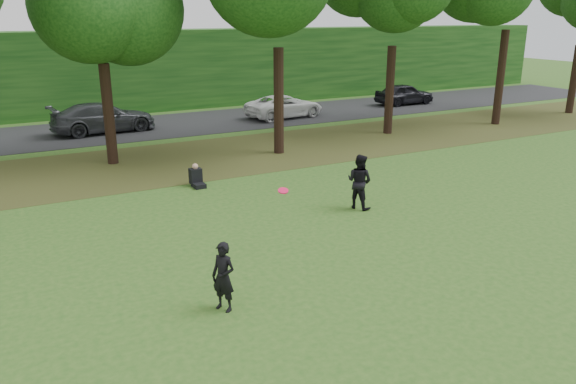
% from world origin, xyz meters
% --- Properties ---
extents(ground, '(120.00, 120.00, 0.00)m').
position_xyz_m(ground, '(0.00, 0.00, 0.00)').
color(ground, '#28531A').
rests_on(ground, ground).
extents(leaf_litter, '(60.00, 7.00, 0.01)m').
position_xyz_m(leaf_litter, '(0.00, 13.00, 0.01)').
color(leaf_litter, '#413217').
rests_on(leaf_litter, ground).
extents(street, '(70.00, 7.00, 0.02)m').
position_xyz_m(street, '(0.00, 21.00, 0.01)').
color(street, black).
rests_on(street, ground).
extents(far_hedge, '(70.00, 3.00, 5.00)m').
position_xyz_m(far_hedge, '(0.00, 27.00, 2.50)').
color(far_hedge, '#113C11').
rests_on(far_hedge, ground).
extents(player_left, '(0.60, 0.66, 1.52)m').
position_xyz_m(player_left, '(-3.38, 0.33, 0.76)').
color(player_left, black).
rests_on(player_left, ground).
extents(player_right, '(0.97, 1.07, 1.78)m').
position_xyz_m(player_right, '(2.89, 4.42, 0.89)').
color(player_right, black).
rests_on(player_right, ground).
extents(parked_cars, '(41.36, 3.27, 1.54)m').
position_xyz_m(parked_cars, '(0.33, 20.57, 0.72)').
color(parked_cars, black).
rests_on(parked_cars, street).
extents(frisbee, '(0.38, 0.37, 0.14)m').
position_xyz_m(frisbee, '(-0.89, 2.41, 1.71)').
color(frisbee, '#FD1550').
rests_on(frisbee, ground).
extents(seated_person, '(0.43, 0.74, 0.83)m').
position_xyz_m(seated_person, '(-0.96, 9.17, 0.31)').
color(seated_person, black).
rests_on(seated_person, ground).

